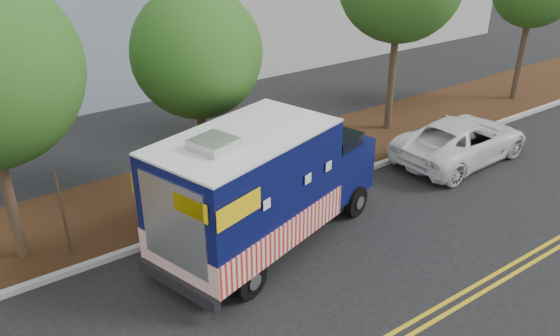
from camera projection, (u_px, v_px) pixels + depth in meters
ground at (293, 227)px, 14.89m from camera, size 120.00×120.00×0.00m
curb at (265, 204)px, 15.88m from camera, size 120.00×0.18×0.15m
mulch_strip at (228, 177)px, 17.42m from camera, size 120.00×4.00×0.15m
centerline_near at (417, 319)px, 11.62m from camera, size 120.00×0.10×0.01m
centerline_far at (426, 326)px, 11.43m from camera, size 120.00×0.10×0.01m
tree_b at (197, 53)px, 15.10m from camera, size 3.67×3.67×6.05m
sign_post at (64, 217)px, 13.09m from camera, size 0.06×0.06×2.40m
food_truck at (262, 190)px, 13.48m from camera, size 7.00×4.16×3.48m
white_car at (462, 140)px, 18.47m from camera, size 5.40×2.72×1.46m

